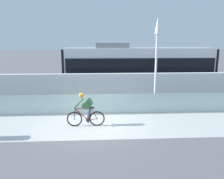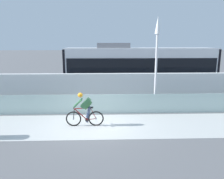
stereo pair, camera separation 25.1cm
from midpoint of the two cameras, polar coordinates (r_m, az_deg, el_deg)
The scene contains 9 objects.
ground_plane at distance 10.81m, azimuth -5.51°, elevation -9.16°, with size 200.00×200.00×0.00m, color slate.
bike_path_deck at distance 10.81m, azimuth -5.51°, elevation -9.13°, with size 32.00×3.20×0.01m, color silver.
glass_parapet at distance 12.39m, azimuth -5.23°, elevation -3.73°, with size 32.00×0.05×1.09m, color #ADC6C1.
concrete_barrier_wall at distance 14.04m, azimuth -5.03°, elevation 0.01°, with size 32.00×0.36×1.98m, color white.
tram_rail_near at distance 16.67m, azimuth -4.71°, elevation -1.55°, with size 32.00×0.08×0.01m, color #595654.
tram_rail_far at distance 18.07m, azimuth -4.60°, elevation -0.49°, with size 32.00×0.08×0.01m, color #595654.
tram at distance 17.27m, azimuth 6.17°, elevation 5.26°, with size 11.06×2.54×3.81m.
cyclist_on_bike at distance 10.57m, azimuth -7.33°, elevation -5.20°, with size 1.77×0.58×1.61m.
lamp_post_antenna at distance 12.60m, azimuth 10.61°, elevation 9.06°, with size 0.28×0.28×5.20m.
Camera 1 is at (0.33, -10.07, 3.88)m, focal length 36.18 mm.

